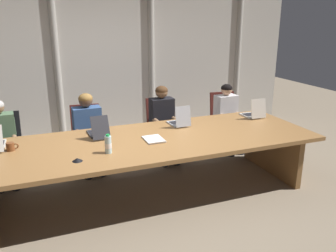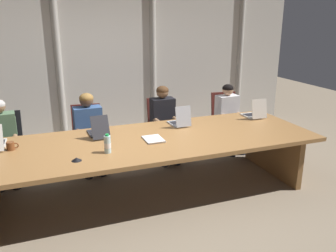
{
  "view_description": "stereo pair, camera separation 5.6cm",
  "coord_description": "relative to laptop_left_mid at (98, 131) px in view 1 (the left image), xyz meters",
  "views": [
    {
      "loc": [
        -1.28,
        -3.88,
        2.18
      ],
      "look_at": [
        0.29,
        0.14,
        0.84
      ],
      "focal_mm": 37.63,
      "sensor_mm": 36.0,
      "label": 1
    },
    {
      "loc": [
        -1.23,
        -3.9,
        2.18
      ],
      "look_at": [
        0.29,
        0.14,
        0.84
      ],
      "focal_mm": 37.63,
      "sensor_mm": 36.0,
      "label": 2
    }
  ],
  "objects": [
    {
      "name": "conference_table",
      "position": [
        0.57,
        -0.37,
        -0.19
      ],
      "size": [
        4.19,
        1.43,
        0.74
      ],
      "color": "olive",
      "rests_on": "ground_plane"
    },
    {
      "name": "office_chair_right_mid",
      "position": [
        2.33,
        0.81,
        -0.44
      ],
      "size": [
        0.6,
        0.6,
        0.93
      ],
      "rotation": [
        0.0,
        0.0,
        -1.69
      ],
      "color": "#511E19",
      "rests_on": "ground_plane"
    },
    {
      "name": "coffee_mug_near",
      "position": [
        -1.01,
        -0.16,
        -0.01
      ],
      "size": [
        0.13,
        0.09,
        0.09
      ],
      "color": "brown",
      "rests_on": "conference_table"
    },
    {
      "name": "laptop_left_mid",
      "position": [
        0.0,
        0.0,
        0.0
      ],
      "size": [
        0.23,
        0.45,
        0.29
      ],
      "rotation": [
        0.0,
        0.0,
        1.61
      ],
      "color": "#2D2D33",
      "rests_on": "conference_table"
    },
    {
      "name": "person_left_end",
      "position": [
        -1.17,
        0.65,
        -0.15
      ],
      "size": [
        0.41,
        0.56,
        1.14
      ],
      "rotation": [
        0.0,
        0.0,
        -1.52
      ],
      "color": "#4C6B4C",
      "rests_on": "ground_plane"
    },
    {
      "name": "person_left_mid",
      "position": [
        -0.02,
        0.66,
        -0.14
      ],
      "size": [
        0.42,
        0.55,
        1.14
      ],
      "rotation": [
        0.0,
        0.0,
        -1.54
      ],
      "color": "#335184",
      "rests_on": "ground_plane"
    },
    {
      "name": "laptop_center",
      "position": [
        1.13,
        0.04,
        0.0
      ],
      "size": [
        0.24,
        0.36,
        0.3
      ],
      "rotation": [
        0.0,
        0.0,
        1.61
      ],
      "color": "#A8ADB7",
      "rests_on": "conference_table"
    },
    {
      "name": "ground_plane",
      "position": [
        0.57,
        -0.37,
        -0.79
      ],
      "size": [
        14.7,
        14.7,
        0.0
      ],
      "primitive_type": "plane",
      "color": "#7F705B"
    },
    {
      "name": "person_right_mid",
      "position": [
        2.29,
        0.65,
        -0.16
      ],
      "size": [
        0.39,
        0.56,
        1.11
      ],
      "rotation": [
        0.0,
        0.0,
        -1.52
      ],
      "color": "silver",
      "rests_on": "ground_plane"
    },
    {
      "name": "office_chair_left_mid",
      "position": [
        -0.03,
        0.81,
        -0.45
      ],
      "size": [
        0.6,
        0.6,
        0.92
      ],
      "rotation": [
        0.0,
        0.0,
        -1.68
      ],
      "color": "#511E19",
      "rests_on": "ground_plane"
    },
    {
      "name": "spiral_notepad",
      "position": [
        0.6,
        -0.41,
        -0.05
      ],
      "size": [
        0.22,
        0.31,
        0.03
      ],
      "rotation": [
        0.0,
        0.0,
        -0.0
      ],
      "color": "silver",
      "rests_on": "conference_table"
    },
    {
      "name": "office_chair_center",
      "position": [
        1.18,
        0.81,
        -0.44
      ],
      "size": [
        0.6,
        0.6,
        0.93
      ],
      "rotation": [
        0.0,
        0.0,
        -1.6
      ],
      "color": "#511E19",
      "rests_on": "ground_plane"
    },
    {
      "name": "laptop_right_mid",
      "position": [
        2.34,
        0.03,
        0.0
      ],
      "size": [
        0.25,
        0.36,
        0.3
      ],
      "rotation": [
        0.0,
        0.0,
        1.56
      ],
      "color": "beige",
      "rests_on": "conference_table"
    },
    {
      "name": "office_chair_left_end",
      "position": [
        -1.17,
        0.81,
        -0.45
      ],
      "size": [
        0.6,
        0.6,
        0.91
      ],
      "rotation": [
        0.0,
        0.0,
        -1.68
      ],
      "color": "black",
      "rests_on": "ground_plane"
    },
    {
      "name": "person_center",
      "position": [
        1.14,
        0.66,
        -0.13
      ],
      "size": [
        0.37,
        0.55,
        1.16
      ],
      "rotation": [
        0.0,
        0.0,
        -1.57
      ],
      "color": "black",
      "rests_on": "ground_plane"
    },
    {
      "name": "water_bottle_primary",
      "position": [
        -0.0,
        -0.63,
        0.04
      ],
      "size": [
        0.08,
        0.08,
        0.22
      ],
      "color": "silver",
      "rests_on": "conference_table"
    },
    {
      "name": "conference_mic_left_side",
      "position": [
        -0.36,
        -0.75,
        -0.04
      ],
      "size": [
        0.11,
        0.11,
        0.03
      ],
      "primitive_type": "cone",
      "color": "black",
      "rests_on": "conference_table"
    },
    {
      "name": "curtain_backdrop",
      "position": [
        0.56,
        2.05,
        0.72
      ],
      "size": [
        7.35,
        0.17,
        3.03
      ],
      "color": "beige",
      "rests_on": "ground_plane"
    }
  ]
}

